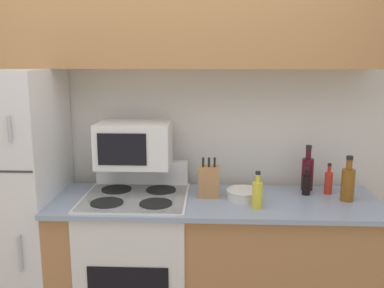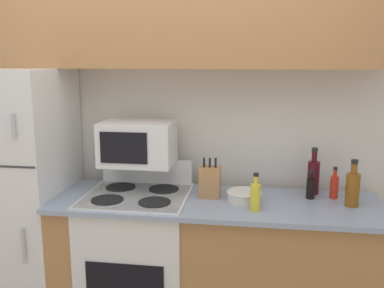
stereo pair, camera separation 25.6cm
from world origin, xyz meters
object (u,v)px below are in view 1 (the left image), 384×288
at_px(refrigerator, 10,204).
at_px(knife_block, 209,181).
at_px(stove, 137,264).
at_px(bottle_whiskey, 348,183).
at_px(bottle_soy_sauce, 306,184).
at_px(bottle_cooking_spray, 257,194).
at_px(bottle_hot_sauce, 329,182).
at_px(bottle_wine_red, 307,172).
at_px(bowl, 244,194).
at_px(microwave, 134,144).

bearing_deg(refrigerator, knife_block, 0.64).
bearing_deg(stove, bottle_whiskey, 0.34).
relative_size(bottle_soy_sauce, bottle_cooking_spray, 0.82).
relative_size(refrigerator, stove, 1.56).
bearing_deg(bottle_hot_sauce, knife_block, -173.67).
relative_size(knife_block, bottle_hot_sauce, 1.26).
xyz_separation_m(bottle_soy_sauce, bottle_whiskey, (0.22, -0.11, 0.04)).
relative_size(bottle_wine_red, bottle_whiskey, 1.07).
bearing_deg(bottle_soy_sauce, knife_block, -174.49).
bearing_deg(bottle_soy_sauce, bowl, -163.83).
bearing_deg(knife_block, bottle_hot_sauce, 6.33).
bearing_deg(refrigerator, bottle_wine_red, 5.30).
bearing_deg(stove, bottle_cooking_spray, -11.36).
bearing_deg(bottle_soy_sauce, bottle_hot_sauce, 9.77).
distance_m(refrigerator, microwave, 0.89).
bearing_deg(bottle_whiskey, stove, -179.66).
xyz_separation_m(bowl, bottle_soy_sauce, (0.40, 0.12, 0.04)).
bearing_deg(knife_block, stove, -173.18).
xyz_separation_m(refrigerator, bottle_whiskey, (2.12, -0.03, 0.18)).
bearing_deg(bottle_cooking_spray, bottle_hot_sauce, 30.79).
distance_m(stove, bottle_cooking_spray, 0.92).
xyz_separation_m(refrigerator, bottle_soy_sauce, (1.90, 0.07, 0.14)).
bearing_deg(refrigerator, bowl, -1.66).
height_order(refrigerator, bowl, refrigerator).
bearing_deg(knife_block, bottle_soy_sauce, 5.51).
xyz_separation_m(knife_block, bowl, (0.22, -0.06, -0.06)).
bearing_deg(bottle_hot_sauce, microwave, -179.59).
relative_size(microwave, bowl, 2.17).
height_order(bottle_whiskey, bottle_cooking_spray, bottle_whiskey).
bearing_deg(bottle_cooking_spray, microwave, 159.87).
bearing_deg(knife_block, microwave, 170.99).
bearing_deg(microwave, refrigerator, -173.54).
relative_size(bottle_hot_sauce, bottle_cooking_spray, 0.91).
relative_size(refrigerator, bottle_cooking_spray, 7.82).
bearing_deg(bowl, refrigerator, 178.34).
relative_size(stove, bottle_cooking_spray, 5.00).
relative_size(bowl, bottle_soy_sauce, 1.18).
bearing_deg(refrigerator, stove, -2.81).
bearing_deg(refrigerator, microwave, 6.46).
bearing_deg(knife_block, bowl, -14.93).
bearing_deg(microwave, knife_block, -9.01).
bearing_deg(bowl, bottle_wine_red, 27.18).
bearing_deg(bottle_hot_sauce, bottle_whiskey, -59.00).
height_order(bowl, bottle_whiskey, bottle_whiskey).
xyz_separation_m(bowl, bottle_hot_sauce, (0.55, 0.14, 0.04)).
height_order(bowl, bottle_hot_sauce, bottle_hot_sauce).
distance_m(bowl, bottle_cooking_spray, 0.17).
height_order(knife_block, bottle_wine_red, bottle_wine_red).
distance_m(knife_block, bottle_cooking_spray, 0.35).
distance_m(refrigerator, bottle_cooking_spray, 1.58).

